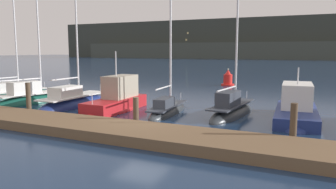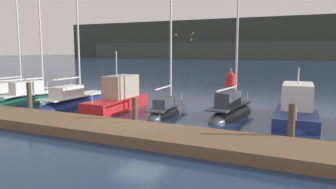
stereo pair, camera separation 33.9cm
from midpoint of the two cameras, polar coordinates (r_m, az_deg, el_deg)
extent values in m
plane|color=#192D4C|center=(16.83, -5.37, -5.43)|extent=(400.00, 400.00, 0.00)
cube|color=brown|center=(15.06, -9.45, -6.20)|extent=(35.74, 2.80, 0.45)
cylinder|color=#4C3D2D|center=(20.96, -23.55, -0.74)|extent=(0.28, 0.28, 1.94)
cylinder|color=#4C3D2D|center=(16.29, -6.20, -3.15)|extent=(0.28, 0.28, 1.52)
cylinder|color=#4C3D2D|center=(14.02, 20.35, -4.93)|extent=(0.28, 0.28, 1.74)
ellipsoid|color=#195647|center=(30.07, -25.65, -0.33)|extent=(2.65, 7.05, 1.37)
cube|color=silver|center=(30.01, -25.70, 0.58)|extent=(2.23, 5.92, 0.08)
cube|color=silver|center=(29.52, -27.08, 1.16)|extent=(1.41, 2.31, 0.70)
cylinder|color=silver|center=(30.14, -25.29, 8.41)|extent=(0.12, 0.12, 8.15)
cylinder|color=silver|center=(29.51, -27.01, 2.57)|extent=(0.33, 2.56, 0.09)
cylinder|color=silver|center=(31.84, -21.00, 1.66)|extent=(0.04, 0.04, 0.50)
ellipsoid|color=#195647|center=(26.02, -22.42, -1.30)|extent=(2.94, 6.79, 1.29)
cube|color=silver|center=(25.92, -22.50, 0.22)|extent=(2.47, 5.70, 0.08)
cube|color=silver|center=(25.47, -24.07, 1.09)|extent=(1.41, 2.26, 0.87)
cylinder|color=silver|center=(26.02, -21.92, 8.32)|extent=(0.12, 0.12, 7.28)
cylinder|color=silver|center=(25.29, -24.66, 2.36)|extent=(0.70, 3.12, 0.09)
cylinder|color=silver|center=(27.57, -17.16, 1.40)|extent=(0.04, 0.04, 0.50)
ellipsoid|color=navy|center=(23.62, -16.40, -1.89)|extent=(2.00, 6.66, 1.44)
cube|color=silver|center=(23.51, -16.46, -0.22)|extent=(1.68, 5.60, 0.08)
cube|color=silver|center=(22.87, -17.80, 0.49)|extent=(1.18, 2.14, 0.70)
cylinder|color=silver|center=(23.74, -16.03, 10.59)|extent=(0.12, 0.12, 8.86)
cylinder|color=silver|center=(22.78, -17.90, 2.62)|extent=(0.12, 2.67, 0.09)
cylinder|color=silver|center=(25.85, -12.07, 1.18)|extent=(0.04, 0.04, 0.50)
ellipsoid|color=red|center=(21.13, -9.52, -2.79)|extent=(2.05, 5.88, 1.15)
cube|color=red|center=(21.06, -9.54, -1.75)|extent=(1.88, 5.30, 0.78)
cube|color=#A39984|center=(21.40, -8.77, 1.39)|extent=(1.35, 2.60, 1.42)
cube|color=black|center=(22.37, -7.20, 2.24)|extent=(1.13, 0.31, 0.63)
cylinder|color=silver|center=(20.89, -9.53, 5.31)|extent=(0.07, 0.07, 1.55)
cylinder|color=silver|center=(18.97, -13.59, -0.79)|extent=(0.04, 0.04, 0.60)
ellipsoid|color=#2D3338|center=(20.05, -0.46, -3.25)|extent=(1.76, 5.56, 1.19)
cube|color=#333842|center=(19.97, -0.46, -1.99)|extent=(1.47, 4.67, 0.08)
cube|color=#333842|center=(19.31, -1.15, -1.39)|extent=(0.92, 1.81, 0.54)
cylinder|color=silver|center=(20.09, -0.04, 7.21)|extent=(0.12, 0.12, 6.38)
cylinder|color=silver|center=(19.08, -1.28, 1.20)|extent=(0.30, 2.42, 0.09)
cylinder|color=silver|center=(22.28, 1.79, -0.32)|extent=(0.04, 0.04, 0.50)
ellipsoid|color=#2D3338|center=(19.73, 10.61, -3.57)|extent=(2.01, 6.16, 1.22)
cube|color=#333842|center=(19.61, 10.65, -1.73)|extent=(1.69, 5.17, 0.08)
cube|color=#333842|center=(18.87, 9.94, -0.71)|extent=(1.05, 2.01, 0.81)
cylinder|color=silver|center=(19.81, 11.38, 8.17)|extent=(0.12, 0.12, 6.77)
cylinder|color=silver|center=(18.56, 9.71, 0.99)|extent=(0.37, 2.91, 0.09)
cylinder|color=silver|center=(22.19, 13.12, -0.05)|extent=(0.04, 0.04, 0.50)
ellipsoid|color=navy|center=(19.30, 20.90, -4.20)|extent=(2.78, 6.93, 1.20)
cube|color=navy|center=(19.24, 20.94, -3.30)|extent=(2.55, 6.24, 0.62)
cube|color=silver|center=(19.76, 21.09, -0.13)|extent=(1.78, 3.09, 1.36)
cube|color=black|center=(21.08, 21.12, 0.89)|extent=(1.40, 0.36, 0.61)
cylinder|color=silver|center=(19.11, 21.25, 3.04)|extent=(0.07, 0.07, 0.92)
cylinder|color=silver|center=(16.33, 21.00, -3.03)|extent=(0.04, 0.04, 0.60)
cylinder|color=red|center=(36.32, 10.10, 1.71)|extent=(1.42, 1.42, 0.16)
cylinder|color=red|center=(36.27, 10.12, 2.66)|extent=(0.95, 0.95, 1.05)
cone|color=red|center=(36.21, 10.15, 3.88)|extent=(0.66, 0.66, 0.50)
sphere|color=#F9EAB7|center=(36.19, 10.16, 4.36)|extent=(0.16, 0.16, 0.16)
cube|color=#333833|center=(151.48, 22.18, 9.09)|extent=(240.00, 16.00, 17.69)
cube|color=#3F463F|center=(145.58, 11.00, 7.50)|extent=(144.00, 10.00, 7.07)
cube|color=#F4DB8C|center=(146.18, 13.42, 7.60)|extent=(0.80, 0.10, 0.80)
cube|color=#F4DB8C|center=(157.59, 0.45, 10.40)|extent=(0.80, 0.10, 0.80)
cube|color=#F4DB8C|center=(154.39, 3.13, 9.50)|extent=(0.80, 0.10, 0.80)
cube|color=#F4DB8C|center=(154.24, 3.40, 10.64)|extent=(0.80, 0.10, 0.80)
cube|color=#F4DB8C|center=(143.22, 23.21, 7.88)|extent=(0.80, 0.10, 0.80)
cube|color=#F4DB8C|center=(156.74, 1.00, 7.97)|extent=(0.80, 0.10, 0.80)
cube|color=#F4DB8C|center=(147.80, 10.69, 7.75)|extent=(0.80, 0.10, 0.80)
cube|color=#F4DB8C|center=(145.49, 14.83, 6.56)|extent=(0.80, 0.10, 0.80)
camera|label=1|loc=(0.17, -90.50, -0.07)|focal=35.00mm
camera|label=2|loc=(0.17, 89.50, 0.07)|focal=35.00mm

